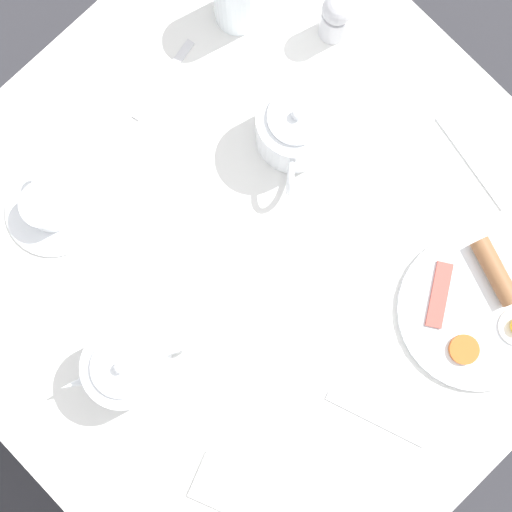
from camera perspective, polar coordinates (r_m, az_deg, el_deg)
The scene contains 11 objects.
ground_plane at distance 1.93m, azimuth 0.00°, elevation -2.50°, with size 8.00×8.00×0.00m, color #333338.
table at distance 1.25m, azimuth 0.00°, elevation -0.46°, with size 1.02×1.01×0.75m.
breakfast_plate at distance 1.22m, azimuth 17.46°, elevation -3.97°, with size 0.26×0.26×0.04m.
teapot_near at distance 1.17m, azimuth 3.10°, elevation 10.15°, with size 0.15×0.18×0.14m.
teapot_far at distance 1.14m, azimuth -10.11°, elevation -8.60°, with size 0.13×0.20×0.14m.
teacup_with_saucer_left at distance 1.22m, azimuth -16.25°, elevation 3.74°, with size 0.16×0.16×0.06m.
salt_grinder at distance 1.24m, azimuth 6.41°, elevation 18.50°, with size 0.05×0.05×0.11m.
napkin_folded at distance 1.20m, azimuth -1.88°, elevation -18.12°, with size 0.14×0.12×0.01m.
fork_by_plate at distance 1.26m, azimuth -7.42°, elevation 13.81°, with size 0.05×0.17×0.00m.
knife_by_plate at distance 1.26m, azimuth 16.86°, elevation 7.19°, with size 0.19×0.05×0.00m.
fork_spare at distance 1.20m, azimuth 9.57°, elevation -12.77°, with size 0.17×0.07×0.00m.
Camera 1 is at (0.09, -0.09, 1.93)m, focal length 50.00 mm.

